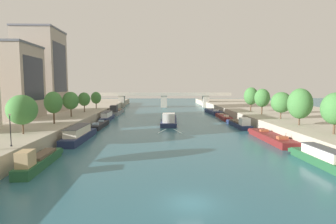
% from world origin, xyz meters
% --- Properties ---
extents(ground_plane, '(400.00, 400.00, 0.00)m').
position_xyz_m(ground_plane, '(0.00, 0.00, 0.00)').
color(ground_plane, '#2D6070').
extents(quay_left, '(36.00, 170.00, 2.57)m').
position_xyz_m(quay_left, '(-38.19, 55.00, 1.28)').
color(quay_left, '#B2A893').
rests_on(quay_left, ground).
extents(quay_right, '(36.00, 170.00, 2.57)m').
position_xyz_m(quay_right, '(38.19, 55.00, 1.28)').
color(quay_right, '#B2A893').
rests_on(quay_right, ground).
extents(barge_midriver, '(5.30, 21.43, 3.32)m').
position_xyz_m(barge_midriver, '(0.18, 50.89, 0.96)').
color(barge_midriver, '#1E284C').
rests_on(barge_midriver, ground).
extents(wake_behind_barge, '(5.59, 6.06, 0.03)m').
position_xyz_m(wake_behind_barge, '(-0.18, 37.56, 0.01)').
color(wake_behind_barge, '#A0CCD6').
rests_on(wake_behind_barge, ground).
extents(moored_boat_left_lone, '(2.36, 12.10, 3.01)m').
position_xyz_m(moored_boat_left_lone, '(-17.94, 10.98, 0.92)').
color(moored_boat_left_lone, '#235633').
rests_on(moored_boat_left_lone, ground).
extents(moored_boat_left_gap_after, '(3.30, 14.92, 2.85)m').
position_xyz_m(moored_boat_left_gap_after, '(-17.78, 27.72, 1.19)').
color(moored_boat_left_gap_after, '#1E284C').
rests_on(moored_boat_left_gap_after, ground).
extents(moored_boat_left_end, '(2.88, 12.77, 2.17)m').
position_xyz_m(moored_boat_left_end, '(-17.61, 44.30, 0.57)').
color(moored_boat_left_end, black).
rests_on(moored_boat_left_end, ground).
extents(moored_boat_left_near, '(2.52, 13.33, 2.62)m').
position_xyz_m(moored_boat_left_near, '(-18.25, 58.29, 1.09)').
color(moored_boat_left_near, '#1E284C').
rests_on(moored_boat_left_near, ground).
extents(moored_boat_left_second, '(3.39, 17.00, 3.54)m').
position_xyz_m(moored_boat_left_second, '(-18.14, 75.47, 1.04)').
color(moored_boat_left_second, gray).
rests_on(moored_boat_left_second, ground).
extents(moored_boat_right_end, '(2.58, 11.44, 2.39)m').
position_xyz_m(moored_boat_right_end, '(18.36, 11.03, 1.00)').
color(moored_boat_right_end, '#235633').
rests_on(moored_boat_right_end, ground).
extents(moored_boat_right_upstream, '(3.34, 16.44, 2.28)m').
position_xyz_m(moored_boat_right_upstream, '(18.47, 26.59, 0.61)').
color(moored_boat_right_upstream, maroon).
rests_on(moored_boat_right_upstream, ground).
extents(moored_boat_right_downstream, '(2.84, 14.29, 2.73)m').
position_xyz_m(moored_boat_right_downstream, '(17.68, 43.63, 0.82)').
color(moored_boat_right_downstream, '#1E284C').
rests_on(moored_boat_right_downstream, ground).
extents(moored_boat_right_second, '(2.99, 14.92, 2.19)m').
position_xyz_m(moored_boat_right_second, '(17.75, 60.51, 0.57)').
color(moored_boat_right_second, maroon).
rests_on(moored_boat_right_second, ground).
extents(moored_boat_right_lone, '(3.94, 16.68, 2.38)m').
position_xyz_m(moored_boat_right_lone, '(17.92, 77.07, 0.66)').
color(moored_boat_right_lone, '#1E284C').
rests_on(moored_boat_right_lone, ground).
extents(tree_left_past_mid, '(4.71, 4.71, 6.32)m').
position_xyz_m(tree_left_past_mid, '(-24.64, 20.94, 6.48)').
color(tree_left_past_mid, brown).
rests_on(tree_left_past_mid, quay_left).
extents(tree_left_distant, '(3.61, 3.61, 6.58)m').
position_xyz_m(tree_left_distant, '(-24.26, 32.87, 6.91)').
color(tree_left_distant, brown).
rests_on(tree_left_distant, quay_left).
extents(tree_left_by_lamp, '(3.96, 3.96, 6.25)m').
position_xyz_m(tree_left_by_lamp, '(-24.65, 44.99, 6.62)').
color(tree_left_by_lamp, brown).
rests_on(tree_left_by_lamp, quay_left).
extents(tree_left_second, '(3.52, 3.52, 5.82)m').
position_xyz_m(tree_left_second, '(-24.66, 57.24, 6.38)').
color(tree_left_second, brown).
rests_on(tree_left_second, quay_left).
extents(tree_left_nearest, '(3.43, 3.43, 5.72)m').
position_xyz_m(tree_left_nearest, '(-24.05, 69.74, 6.24)').
color(tree_left_nearest, brown).
rests_on(tree_left_nearest, quay_left).
extents(tree_right_third, '(4.29, 4.29, 6.69)m').
position_xyz_m(tree_right_third, '(25.33, 18.78, 6.69)').
color(tree_right_third, brown).
rests_on(tree_right_third, quay_right).
extents(tree_right_end_of_row, '(4.66, 4.66, 7.25)m').
position_xyz_m(tree_right_end_of_row, '(24.95, 28.69, 6.84)').
color(tree_right_end_of_row, brown).
rests_on(tree_right_end_of_row, quay_right).
extents(tree_right_by_lamp, '(4.67, 4.67, 6.29)m').
position_xyz_m(tree_right_by_lamp, '(26.04, 38.99, 6.43)').
color(tree_right_by_lamp, brown).
rests_on(tree_right_by_lamp, quay_right).
extents(tree_right_nearest, '(4.09, 4.09, 6.96)m').
position_xyz_m(tree_right_nearest, '(25.39, 48.89, 7.05)').
color(tree_right_nearest, brown).
rests_on(tree_right_nearest, quay_right).
extents(tree_right_far, '(4.23, 4.23, 7.29)m').
position_xyz_m(tree_right_far, '(25.52, 57.95, 7.20)').
color(tree_right_far, brown).
rests_on(tree_right_far, quay_right).
extents(lamppost_left_bank, '(0.28, 0.28, 4.22)m').
position_xyz_m(lamppost_left_bank, '(-21.69, 11.88, 4.89)').
color(lamppost_left_bank, black).
rests_on(lamppost_left_bank, quay_left).
extents(building_left_middle, '(10.92, 12.90, 17.60)m').
position_xyz_m(building_left_middle, '(-37.39, 42.28, 11.38)').
color(building_left_middle, '#A89989').
rests_on(building_left_middle, quay_left).
extents(building_left_corner, '(11.43, 13.25, 24.32)m').
position_xyz_m(building_left_corner, '(-37.39, 58.81, 14.74)').
color(building_left_corner, '#A89989').
rests_on(building_left_corner, quay_left).
extents(bridge_far, '(64.39, 4.40, 7.10)m').
position_xyz_m(bridge_far, '(0.00, 105.57, 4.57)').
color(bridge_far, '#ADA899').
rests_on(bridge_far, ground).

